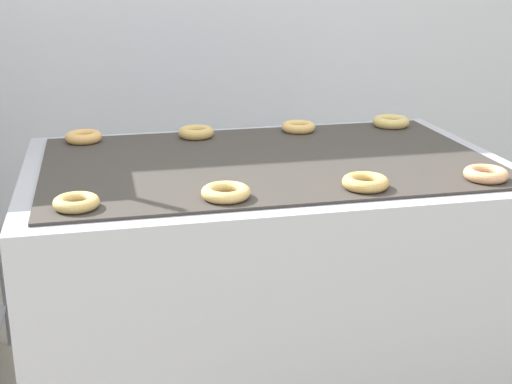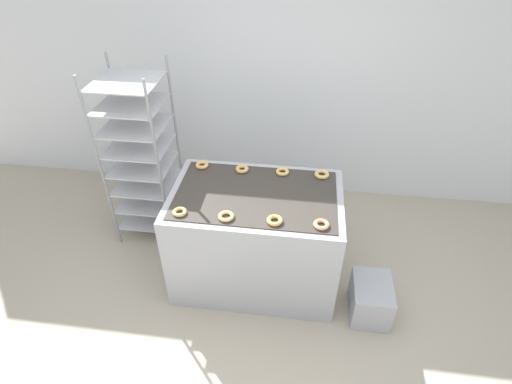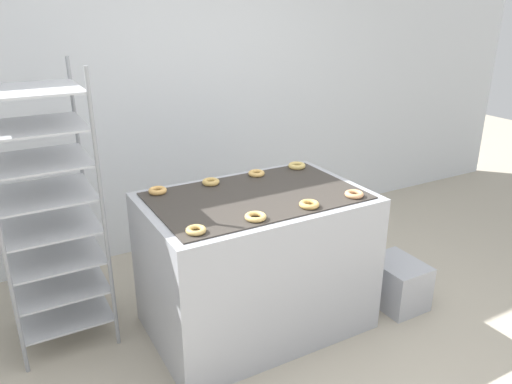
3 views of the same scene
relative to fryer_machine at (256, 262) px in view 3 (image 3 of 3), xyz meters
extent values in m
cube|color=silver|center=(0.00, 1.43, 0.94)|extent=(8.00, 0.05, 2.80)
cube|color=#A8AAB2|center=(0.00, 0.00, 0.00)|extent=(1.36, 0.89, 0.92)
cube|color=#38332D|center=(0.00, 0.00, 0.46)|extent=(1.25, 0.78, 0.01)
cube|color=#262628|center=(0.37, -0.40, 0.18)|extent=(0.12, 0.07, 0.10)
cylinder|color=gray|center=(-1.40, 0.24, 0.40)|extent=(0.02, 0.02, 1.72)
cylinder|color=gray|center=(-0.87, 0.24, 0.40)|extent=(0.02, 0.02, 1.72)
cylinder|color=gray|center=(-0.87, 0.77, 0.40)|extent=(0.02, 0.02, 1.72)
cube|color=#B7BABF|center=(-1.13, 0.50, -0.29)|extent=(0.53, 0.53, 0.01)
cube|color=#B7BABF|center=(-1.13, 0.50, -0.09)|extent=(0.53, 0.53, 0.01)
cube|color=#B7BABF|center=(-1.13, 0.50, 0.11)|extent=(0.53, 0.53, 0.01)
cube|color=#B7BABF|center=(-1.13, 0.50, 0.32)|extent=(0.53, 0.53, 0.01)
cube|color=#B7BABF|center=(-1.13, 0.50, 0.52)|extent=(0.53, 0.53, 0.01)
cube|color=#B7BABF|center=(-1.13, 0.50, 0.72)|extent=(0.53, 0.53, 0.01)
cube|color=#B7BABF|center=(-1.13, 0.50, 0.92)|extent=(0.53, 0.53, 0.01)
cube|color=#B7BABF|center=(-1.13, 0.50, 1.12)|extent=(0.53, 0.53, 0.01)
cube|color=#A8AAB2|center=(0.98, -0.29, -0.30)|extent=(0.31, 0.39, 0.33)
torus|color=#DAB363|center=(-0.52, -0.31, 0.48)|extent=(0.11, 0.11, 0.03)
torus|color=#EABD69|center=(-0.18, -0.31, 0.48)|extent=(0.12, 0.12, 0.03)
torus|color=#DEAD5B|center=(0.18, -0.31, 0.48)|extent=(0.12, 0.12, 0.03)
torus|color=#ECA76F|center=(0.51, -0.31, 0.48)|extent=(0.11, 0.11, 0.03)
torus|color=#EAAE5C|center=(-0.51, 0.33, 0.48)|extent=(0.11, 0.11, 0.03)
torus|color=tan|center=(-0.16, 0.31, 0.48)|extent=(0.11, 0.11, 0.03)
torus|color=#EAB661|center=(0.18, 0.32, 0.48)|extent=(0.11, 0.11, 0.03)
torus|color=#DCBC67|center=(0.51, 0.32, 0.48)|extent=(0.12, 0.12, 0.03)
camera|label=1|loc=(-0.46, -1.90, 1.01)|focal=50.00mm
camera|label=2|loc=(0.33, -2.46, 2.35)|focal=28.00mm
camera|label=3|loc=(-1.38, -2.47, 1.57)|focal=35.00mm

